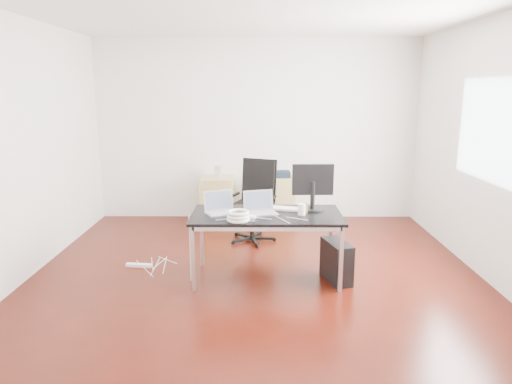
{
  "coord_description": "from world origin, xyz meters",
  "views": [
    {
      "loc": [
        0.03,
        -4.68,
        2.03
      ],
      "look_at": [
        0.0,
        0.55,
        0.85
      ],
      "focal_mm": 32.0,
      "sensor_mm": 36.0,
      "label": 1
    }
  ],
  "objects_px": {
    "office_chair": "(255,196)",
    "pc_tower": "(336,261)",
    "filing_cabinet_right": "(278,200)",
    "desk": "(267,218)",
    "filing_cabinet_left": "(217,199)"
  },
  "relations": [
    {
      "from": "filing_cabinet_left",
      "to": "pc_tower",
      "type": "distance_m",
      "value": 2.72
    },
    {
      "from": "office_chair",
      "to": "filing_cabinet_right",
      "type": "xyz_separation_m",
      "value": [
        0.36,
        0.88,
        -0.26
      ]
    },
    {
      "from": "filing_cabinet_right",
      "to": "pc_tower",
      "type": "xyz_separation_m",
      "value": [
        0.54,
        -2.27,
        -0.13
      ]
    },
    {
      "from": "desk",
      "to": "office_chair",
      "type": "relative_size",
      "value": 1.48
    },
    {
      "from": "filing_cabinet_left",
      "to": "office_chair",
      "type": "bearing_deg",
      "value": -55.9
    },
    {
      "from": "desk",
      "to": "filing_cabinet_left",
      "type": "distance_m",
      "value": 2.34
    },
    {
      "from": "desk",
      "to": "pc_tower",
      "type": "height_order",
      "value": "desk"
    },
    {
      "from": "office_chair",
      "to": "pc_tower",
      "type": "distance_m",
      "value": 1.7
    },
    {
      "from": "office_chair",
      "to": "pc_tower",
      "type": "xyz_separation_m",
      "value": [
        0.89,
        -1.4,
        -0.39
      ]
    },
    {
      "from": "office_chair",
      "to": "filing_cabinet_right",
      "type": "height_order",
      "value": "office_chair"
    },
    {
      "from": "desk",
      "to": "filing_cabinet_left",
      "type": "relative_size",
      "value": 2.29
    },
    {
      "from": "filing_cabinet_left",
      "to": "desk",
      "type": "bearing_deg",
      "value": -71.65
    },
    {
      "from": "office_chair",
      "to": "filing_cabinet_left",
      "type": "height_order",
      "value": "office_chair"
    },
    {
      "from": "office_chair",
      "to": "pc_tower",
      "type": "relative_size",
      "value": 2.4
    },
    {
      "from": "office_chair",
      "to": "filing_cabinet_right",
      "type": "distance_m",
      "value": 0.98
    }
  ]
}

